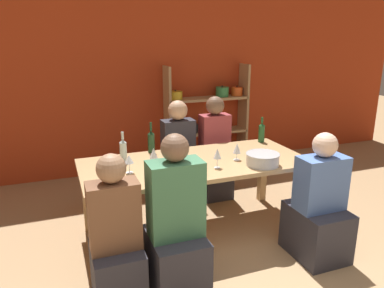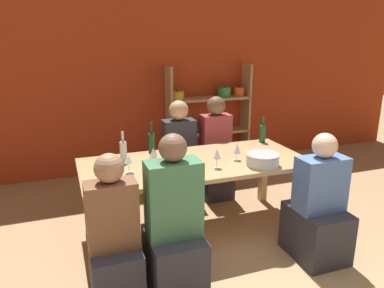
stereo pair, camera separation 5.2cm
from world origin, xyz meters
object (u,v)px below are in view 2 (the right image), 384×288
Objects in this scene: person_far_a at (215,159)px; person_near_b at (318,214)px; wine_bottle_amber at (262,132)px; wine_glass_empty_c at (217,154)px; wine_glass_red_a at (180,149)px; wine_glass_white_c at (129,160)px; dining_table at (195,170)px; wine_glass_white_b at (173,148)px; wine_glass_empty_a at (237,149)px; mixing_bowl at (263,159)px; wine_bottle_dark at (152,141)px; shelf_unit at (207,125)px; wine_glass_white_a at (153,154)px; person_far_b at (179,163)px; person_near_a at (114,248)px; person_near_c at (174,236)px; wine_glass_empty_b at (117,172)px; wine_bottle_green at (123,150)px.

person_far_a is 1.58m from person_near_b.
wine_bottle_amber is at bearing 85.19° from person_near_b.
wine_glass_empty_c is 0.39m from wine_glass_red_a.
dining_table is at bearing 7.26° from wine_glass_white_c.
wine_glass_white_c is at bearing -155.16° from wine_glass_white_b.
wine_glass_empty_c is (0.30, -0.38, 0.02)m from wine_glass_white_b.
wine_glass_white_c is (-1.06, 0.02, 0.01)m from wine_glass_empty_a.
wine_glass_empty_c is (-0.43, 0.08, 0.07)m from mixing_bowl.
dining_table is 0.59m from wine_bottle_dark.
person_near_b is at bearing -24.85° from wine_glass_white_c.
wine_glass_white_c is (-1.54, -1.93, 0.24)m from shelf_unit.
wine_glass_white_b is at bearing 128.65° from wine_glass_empty_c.
wine_glass_white_a is 1.02× the size of wine_glass_red_a.
person_far_b is at bearing 49.69° from wine_glass_white_c.
wine_glass_white_b is at bearing 24.84° from wine_glass_white_c.
person_near_a is 1.87m from person_far_b.
shelf_unit is 2.23m from wine_glass_empty_c.
person_far_b is at bearing 91.55° from wine_glass_empty_c.
person_near_b is 0.91× the size of person_near_c.
wine_bottle_dark is 1.00m from person_far_a.
wine_bottle_dark reaches higher than wine_glass_white_a.
person_far_a is (0.86, 0.31, -0.40)m from wine_bottle_dark.
person_near_b reaches higher than wine_bottle_amber.
wine_glass_empty_b is at bearing -119.56° from wine_glass_white_c.
wine_glass_empty_a is 1.53m from person_near_a.
person_near_a is (-0.78, -0.82, -0.44)m from wine_glass_red_a.
person_far_a is (0.54, 0.75, -0.19)m from dining_table.
wine_glass_empty_b is at bearing -121.92° from wine_bottle_dark.
shelf_unit is 1.22× the size of person_far_a.
wine_glass_white_c is at bearing -122.99° from wine_bottle_dark.
wine_glass_empty_a is at bearing 10.80° from wine_glass_empty_b.
wine_bottle_green is at bearing 167.68° from wine_glass_white_b.
wine_glass_empty_b is 0.70m from person_near_c.
wine_glass_red_a is at bearing -119.51° from shelf_unit.
person_far_b reaches higher than wine_glass_white_a.
wine_glass_red_a is at bearing -19.45° from wine_bottle_green.
wine_glass_empty_a is 0.95m from person_near_b.
person_far_a is at bearing 34.80° from wine_glass_white_c.
wine_glass_white_c is 0.55m from wine_glass_red_a.
wine_bottle_green is (-1.53, -1.60, 0.24)m from shelf_unit.
wine_glass_empty_a is 0.55m from wine_glass_red_a.
wine_bottle_dark is at bearing 177.53° from wine_bottle_amber.
person_far_b is 0.96× the size of person_near_c.
shelf_unit is at bearing -127.11° from person_far_b.
wine_bottle_green is (-0.66, 0.24, 0.20)m from dining_table.
person_near_a reaches higher than wine_bottle_green.
person_far_a is at bearing 19.94° from wine_bottle_dark.
mixing_bowl is at bearing -119.90° from wine_bottle_amber.
wine_bottle_green is at bearing 23.08° from person_far_a.
wine_bottle_dark is at bearing 30.62° from wine_bottle_green.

